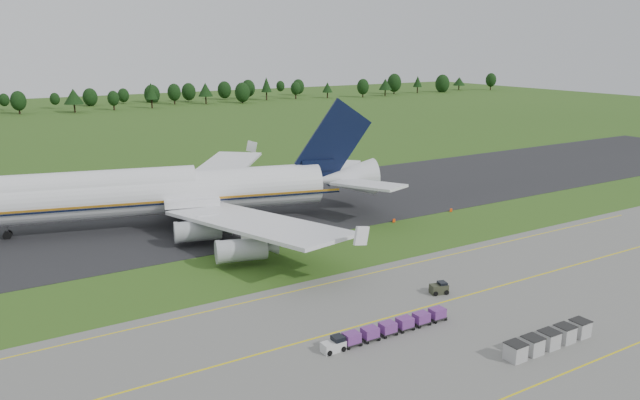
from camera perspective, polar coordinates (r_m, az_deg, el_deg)
ground at (r=87.79m, az=-2.15°, el=-5.44°), size 600.00×600.00×0.00m
apron at (r=62.90m, az=13.75°, el=-14.19°), size 300.00×52.00×0.06m
taxiway at (r=111.93m, az=-9.22°, el=-1.24°), size 300.00×40.00×0.08m
apron_markings at (r=67.37m, az=9.45°, el=-11.92°), size 300.00×30.20×0.01m
tree_line at (r=295.07m, az=-25.95°, el=8.26°), size 529.82×23.32×11.99m
aircraft at (r=105.03m, az=-14.29°, el=0.71°), size 72.47×68.21×20.29m
baggage_train at (r=66.07m, az=6.00°, el=-11.64°), size 15.57×1.41×1.36m
utility_cart at (r=77.31m, az=10.81°, el=-8.01°), size 2.33×1.75×1.14m
uld_row at (r=67.28m, az=20.20°, el=-11.87°), size 11.36×1.76×1.74m
edge_markers at (r=102.24m, az=3.92°, el=-2.44°), size 39.29×0.30×0.60m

